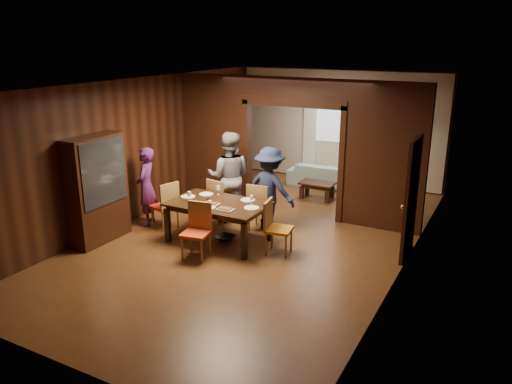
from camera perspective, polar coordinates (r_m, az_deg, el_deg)
The scene contains 32 objects.
floor at distance 9.61m, azimuth 0.14°, elevation -5.20°, with size 9.00×9.00×0.00m, color #4F3016.
ceiling at distance 8.91m, azimuth 0.15°, elevation 12.30°, with size 5.50×9.00×0.02m, color silver.
room_walls at distance 10.80m, azimuth 4.87°, elevation 5.65°, with size 5.52×9.01×2.90m.
person_purple at distance 10.25m, azimuth -12.42°, elevation 0.60°, with size 0.58×0.38×1.60m, color #4E1D55.
person_grey at distance 10.22m, azimuth -3.10°, elevation 1.72°, with size 0.91×0.71×1.87m, color slate.
person_navy at distance 9.80m, azimuth 1.59°, elevation 0.41°, with size 1.07×0.61×1.66m, color #18203D.
sofa at distance 12.86m, azimuth 8.27°, elevation 1.89°, with size 2.01×0.79×0.59m, color #93BAC0.
serving_bowl at distance 9.21m, azimuth -3.58°, elevation -0.90°, with size 0.36×0.36×0.09m, color black.
dining_table at distance 9.34m, azimuth -4.29°, elevation -3.43°, with size 1.80×1.12×0.76m, color black.
coffee_table at distance 11.88m, azimuth 6.98°, elevation 0.17°, with size 0.80×0.50×0.40m, color black.
chair_left at distance 10.09m, azimuth -10.44°, elevation -1.43°, with size 0.44×0.44×0.97m, color red, non-canonical shape.
chair_right at distance 8.76m, azimuth 2.64°, elevation -4.10°, with size 0.44×0.44×0.97m, color #C46D12, non-canonical shape.
chair_far_l at distance 10.15m, azimuth -3.91°, elevation -1.07°, with size 0.44×0.44×0.97m, color #E85B15, non-canonical shape.
chair_far_r at distance 9.83m, azimuth 0.57°, elevation -1.65°, with size 0.44×0.44×0.97m, color #CD4F13, non-canonical shape.
chair_near at distance 8.63m, azimuth -6.91°, elevation -4.54°, with size 0.44×0.44×0.97m, color red, non-canonical shape.
hutch at distance 9.60m, azimuth -17.68°, elevation 0.27°, with size 0.40×1.20×2.00m, color black.
door_right at distance 8.87m, azimuth 17.33°, elevation -0.75°, with size 0.06×0.90×2.10m, color black.
window_far at distance 13.11m, azimuth 9.39°, elevation 8.43°, with size 1.20×0.03×1.30m, color silver.
curtain_left at distance 13.41m, azimuth 6.19°, elevation 6.80°, with size 0.35×0.06×2.40m, color white.
curtain_right at distance 12.93m, azimuth 12.39°, elevation 6.11°, with size 0.35×0.06×2.40m, color white.
plate_left at distance 9.60m, azimuth -7.77°, elevation -0.51°, with size 0.27×0.27×0.01m, color white.
plate_far_l at distance 9.71m, azimuth -5.72°, elevation -0.23°, with size 0.27×0.27×0.01m, color white.
plate_far_r at distance 9.31m, azimuth -0.94°, elevation -0.91°, with size 0.27×0.27×0.01m, color white.
plate_right at distance 8.89m, azimuth -0.52°, elevation -1.81°, with size 0.27×0.27×0.01m, color white.
plate_near at distance 8.96m, azimuth -5.50°, elevation -1.75°, with size 0.27×0.27×0.01m, color silver.
platter_a at distance 9.12m, azimuth -5.16°, elevation -1.31°, with size 0.30×0.20×0.04m, color gray.
platter_b at distance 8.82m, azimuth -3.52°, elevation -1.93°, with size 0.30×0.20×0.04m, color gray.
wineglass_left at distance 9.34m, azimuth -7.61°, elevation -0.47°, with size 0.08×0.08×0.18m, color silver, non-canonical shape.
wineglass_far at distance 9.65m, azimuth -4.34°, elevation 0.22°, with size 0.08×0.08×0.18m, color silver, non-canonical shape.
wineglass_right at distance 9.03m, azimuth -0.50°, elevation -0.94°, with size 0.08×0.08×0.18m, color silver, non-canonical shape.
tumbler at distance 8.91m, azimuth -5.30°, elevation -1.41°, with size 0.07×0.07×0.14m, color silver.
condiment_jar at distance 9.23m, azimuth -5.44°, elevation -0.84°, with size 0.08×0.08×0.11m, color #4B2711, non-canonical shape.
Camera 1 is at (4.16, -7.84, 3.69)m, focal length 35.00 mm.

